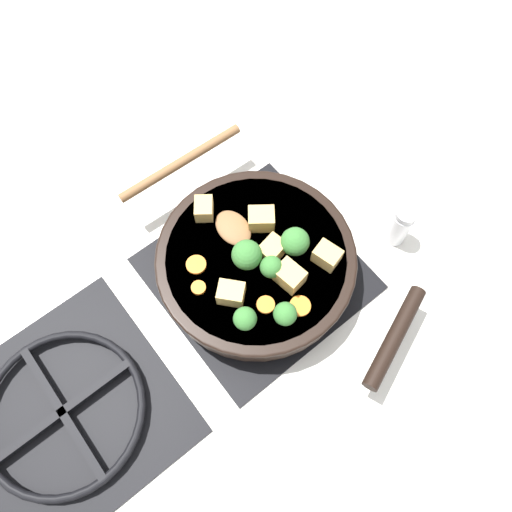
# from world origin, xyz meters

# --- Properties ---
(ground_plane) EXTENTS (2.40, 2.40, 0.00)m
(ground_plane) POSITION_xyz_m (0.00, 0.00, 0.00)
(ground_plane) COLOR white
(front_burner_grate) EXTENTS (0.31, 0.31, 0.03)m
(front_burner_grate) POSITION_xyz_m (0.00, 0.00, 0.01)
(front_burner_grate) COLOR black
(front_burner_grate) RESTS_ON ground_plane
(rear_burner_grate) EXTENTS (0.31, 0.31, 0.03)m
(rear_burner_grate) POSITION_xyz_m (0.00, 0.36, 0.01)
(rear_burner_grate) COLOR black
(rear_burner_grate) RESTS_ON ground_plane
(skillet_pan) EXTENTS (0.42, 0.32, 0.05)m
(skillet_pan) POSITION_xyz_m (-0.00, -0.00, 0.05)
(skillet_pan) COLOR black
(skillet_pan) RESTS_ON front_burner_grate
(wooden_spoon) EXTENTS (0.20, 0.23, 0.02)m
(wooden_spoon) POSITION_xyz_m (0.14, -0.00, 0.08)
(wooden_spoon) COLOR brown
(wooden_spoon) RESTS_ON skillet_pan
(tofu_cube_center_large) EXTENTS (0.04, 0.04, 0.03)m
(tofu_cube_center_large) POSITION_xyz_m (-0.07, -0.08, 0.09)
(tofu_cube_center_large) COLOR tan
(tofu_cube_center_large) RESTS_ON skillet_pan
(tofu_cube_near_handle) EXTENTS (0.05, 0.05, 0.03)m
(tofu_cube_near_handle) POSITION_xyz_m (0.04, -0.04, 0.09)
(tofu_cube_near_handle) COLOR tan
(tofu_cube_near_handle) RESTS_ON skillet_pan
(tofu_cube_east_chunk) EXTENTS (0.04, 0.04, 0.03)m
(tofu_cube_east_chunk) POSITION_xyz_m (-0.01, -0.02, 0.09)
(tofu_cube_east_chunk) COLOR tan
(tofu_cube_east_chunk) RESTS_ON skillet_pan
(tofu_cube_west_chunk) EXTENTS (0.05, 0.04, 0.03)m
(tofu_cube_west_chunk) POSITION_xyz_m (-0.06, -0.01, 0.09)
(tofu_cube_west_chunk) COLOR tan
(tofu_cube_west_chunk) RESTS_ON skillet_pan
(tofu_cube_back_piece) EXTENTS (0.04, 0.04, 0.03)m
(tofu_cube_back_piece) POSITION_xyz_m (0.11, 0.02, 0.09)
(tofu_cube_back_piece) COLOR tan
(tofu_cube_back_piece) RESTS_ON skillet_pan
(tofu_cube_front_piece) EXTENTS (0.05, 0.05, 0.03)m
(tofu_cube_front_piece) POSITION_xyz_m (-0.03, 0.07, 0.09)
(tofu_cube_front_piece) COLOR tan
(tofu_cube_front_piece) RESTS_ON skillet_pan
(broccoli_floret_near_spoon) EXTENTS (0.05, 0.05, 0.05)m
(broccoli_floret_near_spoon) POSITION_xyz_m (0.00, 0.02, 0.10)
(broccoli_floret_near_spoon) COLOR #709956
(broccoli_floret_near_spoon) RESTS_ON skillet_pan
(broccoli_floret_center_top) EXTENTS (0.03, 0.03, 0.04)m
(broccoli_floret_center_top) POSITION_xyz_m (-0.07, 0.08, 0.10)
(broccoli_floret_center_top) COLOR #709956
(broccoli_floret_center_top) RESTS_ON skillet_pan
(broccoli_floret_east_rim) EXTENTS (0.04, 0.04, 0.05)m
(broccoli_floret_east_rim) POSITION_xyz_m (-0.03, -0.05, 0.10)
(broccoli_floret_east_rim) COLOR #709956
(broccoli_floret_east_rim) RESTS_ON skillet_pan
(broccoli_floret_west_rim) EXTENTS (0.03, 0.03, 0.04)m
(broccoli_floret_west_rim) POSITION_xyz_m (-0.04, 0.00, 0.10)
(broccoli_floret_west_rim) COLOR #709956
(broccoli_floret_west_rim) RESTS_ON skillet_pan
(broccoli_floret_north_edge) EXTENTS (0.03, 0.03, 0.04)m
(broccoli_floret_north_edge) POSITION_xyz_m (-0.10, 0.03, 0.10)
(broccoli_floret_north_edge) COLOR #709956
(broccoli_floret_north_edge) RESTS_ON skillet_pan
(carrot_slice_orange_thin) EXTENTS (0.02, 0.02, 0.01)m
(carrot_slice_orange_thin) POSITION_xyz_m (0.01, 0.10, 0.08)
(carrot_slice_orange_thin) COLOR orange
(carrot_slice_orange_thin) RESTS_ON skillet_pan
(carrot_slice_near_center) EXTENTS (0.03, 0.03, 0.01)m
(carrot_slice_near_center) POSITION_xyz_m (0.04, 0.08, 0.08)
(carrot_slice_near_center) COLOR orange
(carrot_slice_near_center) RESTS_ON skillet_pan
(carrot_slice_edge_slice) EXTENTS (0.03, 0.03, 0.01)m
(carrot_slice_edge_slice) POSITION_xyz_m (-0.07, 0.04, 0.08)
(carrot_slice_edge_slice) COLOR orange
(carrot_slice_edge_slice) RESTS_ON skillet_pan
(carrot_slice_under_broccoli) EXTENTS (0.03, 0.03, 0.01)m
(carrot_slice_under_broccoli) POSITION_xyz_m (-0.10, 0.00, 0.08)
(carrot_slice_under_broccoli) COLOR orange
(carrot_slice_under_broccoli) RESTS_ON skillet_pan
(salt_shaker) EXTENTS (0.04, 0.04, 0.09)m
(salt_shaker) POSITION_xyz_m (-0.09, -0.23, 0.04)
(salt_shaker) COLOR white
(salt_shaker) RESTS_ON ground_plane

